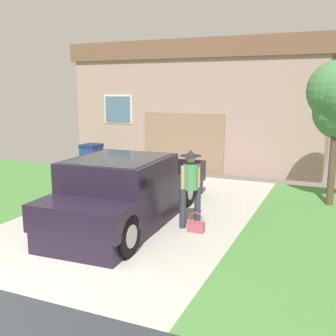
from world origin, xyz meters
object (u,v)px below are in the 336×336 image
person_with_hat (190,183)px  wheeled_trash_bin (92,158)px  pickup_truck (125,193)px  handbag (196,226)px  house_with_garage (208,104)px

person_with_hat → wheeled_trash_bin: size_ratio=1.55×
pickup_truck → handbag: size_ratio=12.75×
person_with_hat → handbag: size_ratio=3.96×
pickup_truck → handbag: bearing=-179.3°
handbag → house_with_garage: house_with_garage is taller
pickup_truck → wheeled_trash_bin: bearing=-50.5°
handbag → house_with_garage: (-2.51, 8.57, 2.30)m
pickup_truck → house_with_garage: 8.86m
wheeled_trash_bin → handbag: bearing=-37.1°
wheeled_trash_bin → house_with_garage: bearing=57.0°
pickup_truck → person_with_hat: person_with_hat is taller
handbag → pickup_truck: bearing=-177.1°
handbag → house_with_garage: size_ratio=0.04×
pickup_truck → wheeled_trash_bin: 5.60m
house_with_garage → wheeled_trash_bin: bearing=-123.0°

